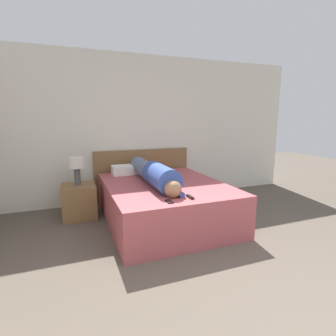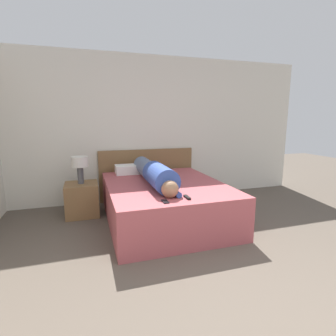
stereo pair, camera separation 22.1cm
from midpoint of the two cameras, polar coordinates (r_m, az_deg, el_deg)
name	(u,v)px [view 2 (the right image)]	position (r m, az deg, el deg)	size (l,w,h in m)	color
wall_back	(150,129)	(4.87, -2.59, 8.42)	(6.10, 0.06, 2.60)	silver
bed	(165,202)	(3.89, 0.95, -7.39)	(1.64, 2.05, 0.57)	#A84C51
headboard	(147,174)	(4.89, -3.25, -1.41)	(1.76, 0.04, 0.94)	brown
nightstand	(82,199)	(4.29, -16.81, -6.55)	(0.49, 0.49, 0.51)	brown
table_lamp	(80,164)	(4.17, -17.22, 0.78)	(0.25, 0.25, 0.42)	#4C4C51
person_lying	(154,174)	(3.75, -1.28, -1.24)	(0.32, 1.73, 0.32)	#936B4C
pillow_near_headboard	(132,169)	(4.48, -6.46, -0.25)	(0.55, 0.28, 0.15)	white
tv_remote	(187,197)	(3.11, 6.22, -6.36)	(0.04, 0.15, 0.02)	black
cell_phone	(165,201)	(2.96, 1.52, -7.32)	(0.06, 0.13, 0.01)	black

